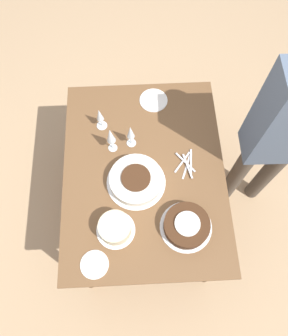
% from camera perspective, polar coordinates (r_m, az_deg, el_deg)
% --- Properties ---
extents(ground_plane, '(12.00, 12.00, 0.00)m').
position_cam_1_polar(ground_plane, '(2.70, 0.00, -6.55)').
color(ground_plane, tan).
extents(dining_table, '(1.31, 0.99, 0.73)m').
position_cam_1_polar(dining_table, '(2.12, 0.00, -1.70)').
color(dining_table, brown).
rests_on(dining_table, ground_plane).
extents(cake_center_white, '(0.36, 0.36, 0.08)m').
position_cam_1_polar(cake_center_white, '(1.96, -1.40, -2.12)').
color(cake_center_white, white).
rests_on(cake_center_white, dining_table).
extents(cake_front_chocolate, '(0.30, 0.30, 0.09)m').
position_cam_1_polar(cake_front_chocolate, '(1.89, 7.41, -9.90)').
color(cake_front_chocolate, white).
rests_on(cake_front_chocolate, dining_table).
extents(cake_back_decorated, '(0.22, 0.22, 0.11)m').
position_cam_1_polar(cake_back_decorated, '(1.86, -5.05, -10.38)').
color(cake_back_decorated, white).
rests_on(cake_back_decorated, dining_table).
extents(wine_glass_near, '(0.07, 0.07, 0.19)m').
position_cam_1_polar(wine_glass_near, '(2.08, -7.71, 8.99)').
color(wine_glass_near, silver).
rests_on(wine_glass_near, dining_table).
extents(wine_glass_far, '(0.06, 0.06, 0.23)m').
position_cam_1_polar(wine_glass_far, '(1.95, -5.84, 5.59)').
color(wine_glass_far, silver).
rests_on(wine_glass_far, dining_table).
extents(wine_glass_extra, '(0.06, 0.06, 0.20)m').
position_cam_1_polar(wine_glass_extra, '(1.98, -2.35, 6.18)').
color(wine_glass_extra, silver).
rests_on(wine_glass_extra, dining_table).
extents(dessert_plate_left, '(0.16, 0.16, 0.01)m').
position_cam_1_polar(dessert_plate_left, '(1.89, -8.61, -16.29)').
color(dessert_plate_left, white).
rests_on(dessert_plate_left, dining_table).
extents(dessert_plate_right, '(0.19, 0.19, 0.01)m').
position_cam_1_polar(dessert_plate_right, '(2.27, 1.67, 11.71)').
color(dessert_plate_right, white).
rests_on(dessert_plate_right, dining_table).
extents(fork_pile, '(0.20, 0.13, 0.01)m').
position_cam_1_polar(fork_pile, '(2.05, 7.42, 0.74)').
color(fork_pile, silver).
rests_on(fork_pile, dining_table).
extents(person_cutting, '(0.23, 0.40, 1.68)m').
position_cam_1_polar(person_cutting, '(1.97, 23.56, 5.94)').
color(person_cutting, '#4C4238').
rests_on(person_cutting, ground_plane).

